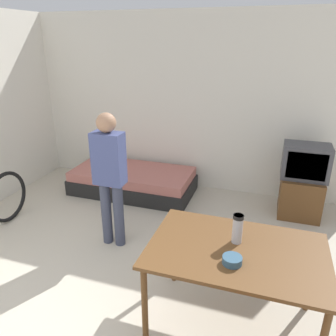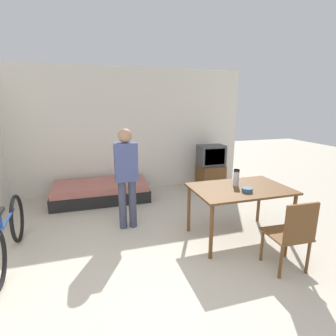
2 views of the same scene
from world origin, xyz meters
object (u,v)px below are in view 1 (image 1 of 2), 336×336
at_px(person_standing, 110,172).
at_px(thermos_flask, 238,227).
at_px(daybed, 133,181).
at_px(mate_bowl, 232,260).
at_px(dining_table, 236,258).
at_px(tv, 302,183).

relative_size(person_standing, thermos_flask, 6.46).
bearing_deg(daybed, thermos_flask, -48.19).
bearing_deg(mate_bowl, daybed, 128.24).
relative_size(daybed, dining_table, 1.38).
distance_m(daybed, tv, 2.51).
distance_m(daybed, person_standing, 1.60).
bearing_deg(thermos_flask, mate_bowl, -89.16).
height_order(daybed, dining_table, dining_table).
bearing_deg(person_standing, daybed, 104.61).
bearing_deg(dining_table, mate_bowl, -94.03).
bearing_deg(daybed, person_standing, -75.39).
relative_size(tv, person_standing, 0.64).
bearing_deg(dining_table, thermos_flask, 100.30).
bearing_deg(mate_bowl, dining_table, 85.97).
height_order(daybed, thermos_flask, thermos_flask).
bearing_deg(dining_table, daybed, 130.79).
height_order(tv, mate_bowl, tv).
distance_m(daybed, thermos_flask, 2.87).
xyz_separation_m(tv, person_standing, (-2.13, -1.43, 0.44)).
bearing_deg(tv, person_standing, -146.08).
distance_m(dining_table, person_standing, 1.72).
bearing_deg(tv, daybed, -178.60).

